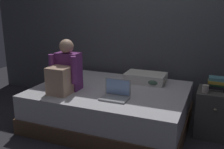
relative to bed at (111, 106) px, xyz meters
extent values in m
plane|color=#2D2D33|center=(0.20, -0.30, -0.25)|extent=(8.00, 8.00, 0.00)
cube|color=#4C4F54|center=(0.20, 0.90, 1.10)|extent=(5.60, 0.10, 2.70)
cube|color=brown|center=(0.00, 0.00, -0.15)|extent=(2.00, 1.50, 0.20)
cube|color=silver|center=(0.00, 0.00, 0.10)|extent=(1.96, 1.46, 0.30)
cube|color=#474442|center=(1.30, 0.21, 0.04)|extent=(0.44, 0.44, 0.57)
sphere|color=gray|center=(1.30, -0.01, 0.16)|extent=(0.04, 0.04, 0.04)
cube|color=#75337A|center=(-0.49, -0.22, 0.50)|extent=(0.30, 0.20, 0.48)
sphere|color=tan|center=(-0.49, -0.25, 0.82)|extent=(0.18, 0.18, 0.18)
cube|color=tan|center=(-0.49, -0.44, 0.43)|extent=(0.26, 0.24, 0.34)
cylinder|color=#75337A|center=(-0.65, -0.36, 0.56)|extent=(0.07, 0.07, 0.34)
cylinder|color=#75337A|center=(-0.33, -0.36, 0.56)|extent=(0.07, 0.07, 0.34)
cube|color=#9EA0A5|center=(0.20, -0.37, 0.27)|extent=(0.32, 0.22, 0.02)
cube|color=#9EA0A5|center=(0.20, -0.25, 0.38)|extent=(0.32, 0.01, 0.20)
cube|color=#8CB2EA|center=(0.20, -0.26, 0.38)|extent=(0.29, 0.00, 0.18)
cube|color=silver|center=(0.35, 0.45, 0.32)|extent=(0.56, 0.36, 0.13)
cube|color=beige|center=(1.28, 0.25, 0.34)|extent=(0.17, 0.12, 0.03)
cube|color=black|center=(1.29, 0.23, 0.37)|extent=(0.19, 0.14, 0.03)
cube|color=#387042|center=(1.31, 0.26, 0.39)|extent=(0.19, 0.15, 0.03)
cube|color=gold|center=(1.28, 0.23, 0.43)|extent=(0.19, 0.13, 0.04)
cube|color=teal|center=(1.30, 0.25, 0.46)|extent=(0.21, 0.15, 0.04)
cylinder|color=#BCB2A3|center=(1.17, 0.09, 0.37)|extent=(0.08, 0.08, 0.09)
ellipsoid|color=#4C6B56|center=(0.50, 0.34, 0.31)|extent=(0.21, 0.18, 0.11)
ellipsoid|color=gray|center=(0.56, 0.37, 0.31)|extent=(0.20, 0.17, 0.11)
camera|label=1|loc=(1.26, -3.01, 1.34)|focal=41.70mm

